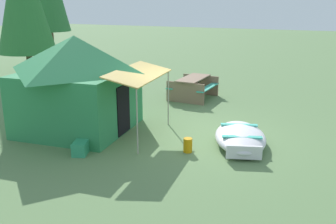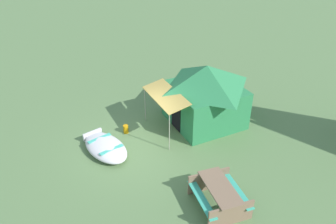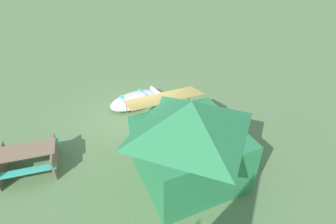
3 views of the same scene
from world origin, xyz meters
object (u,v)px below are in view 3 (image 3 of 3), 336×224
Objects in this scene: beached_rowboat at (136,100)px; picnic_table at (27,157)px; canvas_cabin_tent at (190,139)px; cooler_box at (216,138)px; fuel_can at (165,109)px.

picnic_table is (4.07, 2.63, 0.27)m from beached_rowboat.
canvas_cabin_tent reaches higher than picnic_table.
beached_rowboat is at bearing -147.13° from picnic_table.
beached_rowboat is 4.67m from canvas_cabin_tent.
cooler_box is at bearing 172.70° from picnic_table.
canvas_cabin_tent is at bearing 157.82° from picnic_table.
canvas_cabin_tent reaches higher than cooler_box.
picnic_table reaches higher than fuel_can.
picnic_table is at bearing -7.30° from cooler_box.
beached_rowboat is 3.99m from cooler_box.
beached_rowboat is 1.44m from fuel_can.
canvas_cabin_tent is 2.21× the size of picnic_table.
picnic_table is (4.58, -1.87, -0.88)m from canvas_cabin_tent.
beached_rowboat is at bearing -58.95° from cooler_box.
picnic_table reaches higher than cooler_box.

